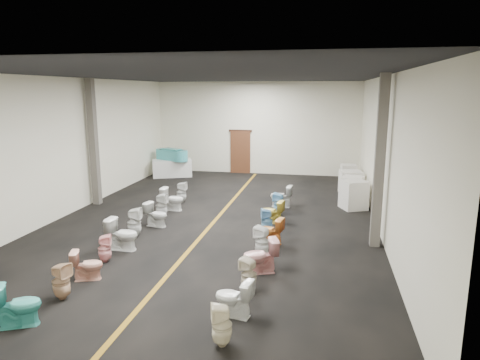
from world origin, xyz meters
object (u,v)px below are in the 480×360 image
(toilet_left_9, at_px, (181,192))
(toilet_right_2, at_px, (249,275))
(toilet_left_5, at_px, (134,223))
(toilet_right_3, at_px, (260,256))
(toilet_left_6, at_px, (156,215))
(toilet_right_7, at_px, (272,212))
(appliance_crate_a, at_px, (354,195))
(toilet_left_1, at_px, (61,281))
(toilet_right_8, at_px, (279,204))
(toilet_left_0, at_px, (18,305))
(toilet_right_0, at_px, (222,325))
(toilet_right_1, at_px, (234,298))
(appliance_crate_c, at_px, (350,182))
(toilet_left_8, at_px, (172,199))
(bathtub, at_px, (172,154))
(toilet_right_6, at_px, (267,221))
(appliance_crate_b, at_px, (352,190))
(toilet_right_5, at_px, (270,231))
(toilet_right_9, at_px, (281,196))
(toilet_left_4, at_px, (123,234))
(toilet_left_7, at_px, (161,206))
(appliance_crate_d, at_px, (348,175))
(display_table, at_px, (172,168))
(toilet_left_2, at_px, (87,265))
(toilet_left_3, at_px, (105,248))
(toilet_right_4, at_px, (262,242))

(toilet_left_9, relative_size, toilet_right_2, 1.09)
(toilet_left_5, distance_m, toilet_right_3, 4.22)
(toilet_left_6, distance_m, toilet_right_7, 3.57)
(appliance_crate_a, distance_m, toilet_left_9, 6.19)
(appliance_crate_a, xyz_separation_m, toilet_left_1, (-6.05, -8.01, -0.12))
(toilet_right_8, bearing_deg, toilet_left_0, -13.88)
(toilet_right_0, height_order, toilet_right_1, toilet_right_0)
(toilet_left_1, xyz_separation_m, toilet_left_6, (0.04, 4.78, -0.01))
(toilet_right_3, bearing_deg, toilet_left_9, -165.70)
(appliance_crate_c, height_order, toilet_left_8, appliance_crate_c)
(toilet_right_1, bearing_deg, bathtub, -144.41)
(bathtub, relative_size, toilet_right_6, 2.39)
(bathtub, height_order, toilet_right_3, bathtub)
(appliance_crate_b, relative_size, appliance_crate_c, 1.06)
(toilet_left_6, xyz_separation_m, toilet_right_5, (3.59, -0.86, 0.01))
(toilet_right_6, height_order, toilet_right_9, toilet_right_9)
(appliance_crate_b, distance_m, toilet_right_9, 2.74)
(toilet_left_1, distance_m, toilet_left_4, 2.76)
(appliance_crate_b, xyz_separation_m, toilet_left_5, (-6.23, -5.12, -0.07))
(appliance_crate_c, distance_m, toilet_right_2, 9.55)
(toilet_left_7, height_order, toilet_right_6, toilet_left_7)
(appliance_crate_a, xyz_separation_m, appliance_crate_d, (0.00, 3.90, -0.05))
(appliance_crate_c, height_order, toilet_left_9, appliance_crate_c)
(display_table, distance_m, appliance_crate_b, 8.93)
(toilet_left_0, bearing_deg, toilet_left_2, -29.71)
(toilet_right_0, bearing_deg, toilet_right_1, 161.73)
(toilet_right_5, bearing_deg, appliance_crate_b, 165.76)
(toilet_left_7, bearing_deg, toilet_right_7, -86.98)
(toilet_left_8, xyz_separation_m, toilet_right_6, (3.54, -1.80, -0.03))
(bathtub, distance_m, toilet_left_0, 13.46)
(toilet_left_3, height_order, toilet_right_0, toilet_right_0)
(appliance_crate_b, distance_m, toilet_left_4, 8.63)
(appliance_crate_b, distance_m, toilet_right_8, 3.27)
(toilet_right_1, relative_size, toilet_right_4, 0.92)
(bathtub, height_order, toilet_right_1, bathtub)
(toilet_left_9, height_order, toilet_right_4, toilet_right_4)
(appliance_crate_d, distance_m, toilet_right_2, 11.11)
(toilet_left_6, xyz_separation_m, toilet_right_3, (3.63, -2.76, 0.03))
(appliance_crate_d, relative_size, toilet_left_9, 1.16)
(toilet_right_0, height_order, toilet_right_2, toilet_right_0)
(toilet_right_5, bearing_deg, toilet_left_1, -31.03)
(toilet_right_0, relative_size, toilet_right_6, 1.00)
(bathtub, relative_size, toilet_right_1, 2.42)
(appliance_crate_d, bearing_deg, display_table, 177.63)
(toilet_left_8, distance_m, toilet_right_5, 4.60)
(toilet_left_2, distance_m, toilet_right_3, 3.82)
(toilet_right_3, bearing_deg, appliance_crate_b, 140.89)
(toilet_right_1, height_order, toilet_right_9, toilet_right_9)
(toilet_right_9, bearing_deg, toilet_left_9, -82.66)
(bathtub, height_order, appliance_crate_b, bathtub)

